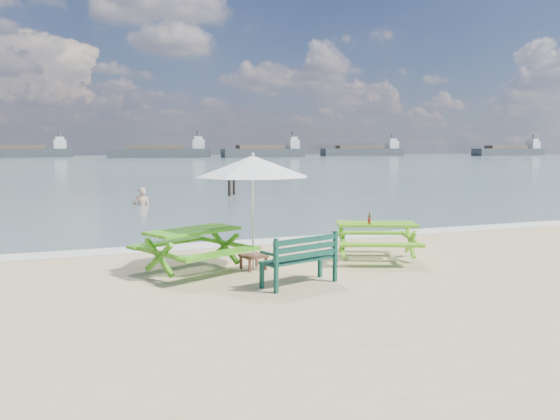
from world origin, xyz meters
name	(u,v)px	position (x,y,z in m)	size (l,w,h in m)	color
sea	(101,162)	(0.00, 85.00, 0.00)	(300.00, 300.00, 0.00)	slate
foam_strip	(240,243)	(0.00, 4.60, 0.01)	(22.00, 0.90, 0.01)	silver
picnic_table_left	(193,252)	(-1.76, 1.82, 0.41)	(2.43, 2.53, 0.84)	#409817
picnic_table_right	(376,242)	(2.18, 1.65, 0.38)	(2.25, 2.36, 0.80)	#61AE1A
park_bench	(299,269)	(-0.21, 0.22, 0.27)	(1.50, 0.87, 0.88)	#0E3A2E
side_table	(253,262)	(-0.59, 1.66, 0.15)	(0.54, 0.54, 0.30)	brown
patio_umbrella	(253,166)	(-0.59, 1.66, 2.04)	(2.69, 2.69, 2.25)	silver
beer_bottle	(369,220)	(1.92, 1.51, 0.89)	(0.07, 0.07, 0.26)	#9A5716
swimmer	(142,210)	(-1.26, 15.11, -0.22)	(0.74, 0.53, 1.89)	tan
mooring_pilings	(231,188)	(3.50, 18.10, 0.37)	(0.56, 0.76, 1.21)	black
cargo_ships	(287,152)	(48.34, 125.52, 1.18)	(158.56, 23.85, 4.40)	#393E43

